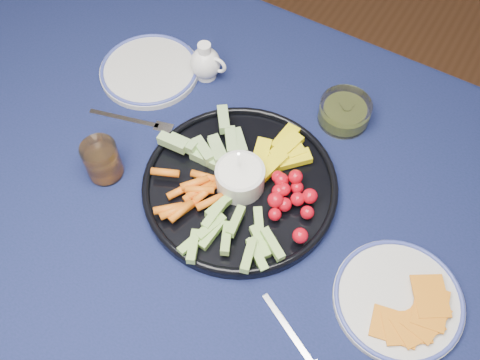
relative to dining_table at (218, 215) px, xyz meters
The scene contains 9 objects.
dining_table is the anchor object (origin of this frame).
crudite_platter 0.12m from the dining_table, 46.69° to the left, with size 0.38×0.38×0.12m.
creamer_pitcher 0.34m from the dining_table, 126.68° to the left, with size 0.08×0.07×0.09m.
pickle_bowl 0.34m from the dining_table, 66.14° to the left, with size 0.11×0.11×0.05m.
cheese_plate 0.39m from the dining_table, ahead, with size 0.22×0.22×0.03m.
juice_tumbler 0.26m from the dining_table, 161.62° to the right, with size 0.07×0.07×0.08m.
fork_left 0.26m from the dining_table, 165.41° to the left, with size 0.18×0.07×0.00m.
fork_right 0.33m from the dining_table, 32.94° to the right, with size 0.16×0.09×0.00m.
side_plate_extra 0.37m from the dining_table, 147.62° to the left, with size 0.22×0.22×0.02m.
Camera 1 is at (0.31, -0.43, 1.63)m, focal length 40.00 mm.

